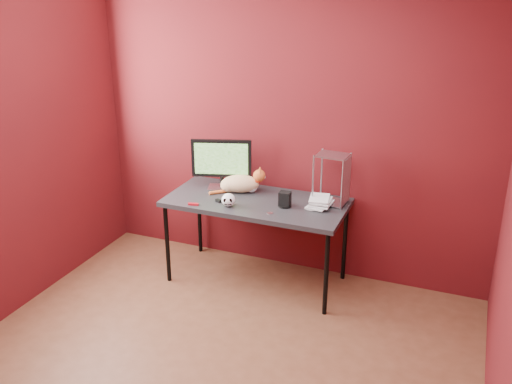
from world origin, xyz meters
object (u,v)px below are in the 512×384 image
at_px(cat, 241,183).
at_px(skull_mug, 228,200).
at_px(speaker, 285,200).
at_px(desk, 256,206).
at_px(monitor, 221,162).
at_px(book_stack, 313,155).

bearing_deg(cat, skull_mug, -102.49).
bearing_deg(speaker, cat, 157.14).
height_order(desk, monitor, monitor).
xyz_separation_m(desk, cat, (-0.19, 0.13, 0.13)).
distance_m(cat, book_stack, 0.74).
bearing_deg(monitor, desk, -37.45).
height_order(desk, speaker, speaker).
xyz_separation_m(monitor, skull_mug, (0.21, -0.34, -0.19)).
relative_size(monitor, speaker, 3.97).
bearing_deg(cat, monitor, 158.94).
distance_m(monitor, cat, 0.25).
bearing_deg(monitor, cat, -20.65).
relative_size(speaker, book_stack, 0.15).
xyz_separation_m(cat, book_stack, (0.65, -0.05, 0.35)).
height_order(skull_mug, book_stack, book_stack).
height_order(monitor, skull_mug, monitor).
distance_m(cat, skull_mug, 0.33).
bearing_deg(speaker, skull_mug, -161.73).
distance_m(desk, cat, 0.26).
distance_m(desk, speaker, 0.29).
distance_m(desk, book_stack, 0.66).
xyz_separation_m(cat, speaker, (0.46, -0.16, -0.02)).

